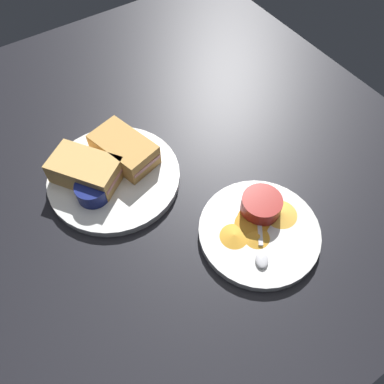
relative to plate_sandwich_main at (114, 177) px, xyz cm
name	(u,v)px	position (x,y,z in cm)	size (l,w,h in cm)	color
ground_plane	(153,162)	(-0.73, 9.21, -2.30)	(110.00, 110.00, 3.00)	black
plate_sandwich_main	(114,177)	(0.00, 0.00, 0.00)	(26.19, 26.19, 1.60)	silver
sandwich_half_near	(124,149)	(-2.75, 4.15, 3.20)	(14.65, 10.80, 4.80)	tan
sandwich_half_far	(86,170)	(-2.22, -4.45, 3.20)	(15.00, 13.74, 4.80)	tan
ramekin_dark_sauce	(92,190)	(2.44, -5.36, 2.58)	(6.29, 6.29, 3.30)	navy
spoon_by_dark_ramekin	(105,174)	(-0.88, -1.36, 1.16)	(7.44, 8.54, 0.80)	silver
plate_chips_companion	(259,232)	(25.58, 16.29, 0.00)	(22.01, 22.01, 1.60)	silver
ramekin_light_gravy	(261,204)	(22.28, 19.04, 2.61)	(7.41, 7.41, 3.34)	maroon
spoon_by_gravy_ramekin	(261,253)	(29.42, 13.50, 1.16)	(8.86, 6.99, 0.80)	silver
plantain_chip_scatter	(258,221)	(24.00, 17.06, 1.10)	(11.81, 17.25, 0.60)	orange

